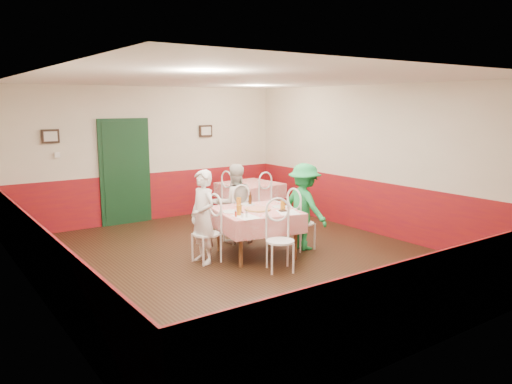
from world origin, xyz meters
TOP-DOWN VIEW (x-y plane):
  - floor at (0.00, 0.00)m, footprint 7.00×7.00m
  - ceiling at (0.00, 0.00)m, footprint 7.00×7.00m
  - back_wall at (0.00, 3.50)m, footprint 6.00×0.10m
  - front_wall at (0.00, -3.50)m, footprint 6.00×0.10m
  - left_wall at (-3.00, 0.00)m, footprint 0.10×7.00m
  - right_wall at (3.00, 0.00)m, footprint 0.10×7.00m
  - wainscot_back at (0.00, 3.48)m, footprint 6.00×0.03m
  - wainscot_front at (0.00, -3.48)m, footprint 6.00×0.03m
  - wainscot_left at (-2.98, 0.00)m, footprint 0.03×7.00m
  - wainscot_right at (2.98, 0.00)m, footprint 0.03×7.00m
  - door at (-0.60, 3.45)m, footprint 0.96×0.06m
  - picture_left at (-2.00, 3.45)m, footprint 0.32×0.03m
  - picture_right at (1.30, 3.45)m, footprint 0.32×0.03m
  - thermostat at (-1.90, 3.45)m, footprint 0.10×0.03m
  - main_table at (0.30, 0.09)m, footprint 1.42×1.42m
  - second_table at (1.78, 2.41)m, footprint 1.21×1.21m
  - chair_left at (-0.53, 0.24)m, footprint 0.44×0.44m
  - chair_right at (1.14, -0.06)m, footprint 0.42×0.42m
  - chair_far at (0.46, 0.93)m, footprint 0.43×0.43m
  - chair_near at (0.15, -0.75)m, footprint 0.55×0.55m
  - chair_second_a at (1.03, 2.41)m, footprint 0.45×0.45m
  - chair_second_b at (1.78, 1.66)m, footprint 0.45×0.45m
  - pizza at (0.31, 0.04)m, footprint 0.47×0.47m
  - plate_left at (-0.14, 0.16)m, footprint 0.29×0.29m
  - plate_right at (0.73, 0.02)m, footprint 0.29×0.29m
  - plate_far at (0.41, 0.48)m, footprint 0.29×0.29m
  - glass_a at (-0.14, -0.09)m, footprint 0.10×0.10m
  - glass_b at (0.65, -0.17)m, footprint 0.09×0.09m
  - glass_c at (0.24, 0.49)m, footprint 0.09×0.09m
  - beer_bottle at (0.45, 0.47)m, footprint 0.06×0.06m
  - shaker_a at (-0.19, -0.25)m, footprint 0.04×0.04m
  - shaker_b at (-0.13, -0.28)m, footprint 0.04×0.04m
  - shaker_c at (-0.24, -0.15)m, footprint 0.04×0.04m
  - menu_left at (-0.12, -0.25)m, footprint 0.32×0.41m
  - menu_right at (0.59, -0.36)m, footprint 0.43×0.48m
  - wallet at (0.57, -0.26)m, footprint 0.12×0.11m
  - diner_left at (-0.58, 0.25)m, footprint 0.38×0.55m
  - diner_far at (0.47, 0.97)m, footprint 0.81×0.71m
  - diner_right at (1.19, -0.07)m, footprint 0.59×0.97m

SIDE VIEW (x-z plane):
  - floor at x=0.00m, z-range 0.00..0.00m
  - main_table at x=0.30m, z-range -0.01..0.76m
  - second_table at x=1.78m, z-range -0.01..0.76m
  - chair_left at x=-0.53m, z-range 0.00..0.90m
  - chair_right at x=1.14m, z-range 0.00..0.90m
  - chair_far at x=0.46m, z-range 0.00..0.90m
  - chair_near at x=0.15m, z-range 0.00..0.90m
  - chair_second_a at x=1.03m, z-range 0.00..0.90m
  - chair_second_b at x=1.78m, z-range 0.00..0.90m
  - wainscot_back at x=0.00m, z-range 0.00..1.00m
  - wainscot_front at x=0.00m, z-range 0.00..1.00m
  - wainscot_left at x=-2.98m, z-range 0.00..1.00m
  - wainscot_right at x=2.98m, z-range 0.00..1.00m
  - diner_far at x=0.47m, z-range 0.00..1.40m
  - diner_left at x=-0.58m, z-range 0.00..1.45m
  - diner_right at x=1.19m, z-range 0.00..1.47m
  - menu_left at x=-0.12m, z-range 0.76..0.76m
  - menu_right at x=0.59m, z-range 0.76..0.76m
  - plate_left at x=-0.14m, z-range 0.76..0.77m
  - plate_right at x=0.73m, z-range 0.76..0.77m
  - plate_far at x=0.41m, z-range 0.76..0.77m
  - wallet at x=0.57m, z-range 0.76..0.78m
  - pizza at x=0.31m, z-range 0.76..0.79m
  - shaker_a at x=-0.19m, z-range 0.76..0.85m
  - shaker_b at x=-0.13m, z-range 0.76..0.85m
  - shaker_c at x=-0.24m, z-range 0.76..0.85m
  - glass_b at x=0.65m, z-range 0.76..0.91m
  - glass_c at x=0.24m, z-range 0.76..0.91m
  - glass_a at x=-0.14m, z-range 0.76..0.92m
  - beer_bottle at x=0.45m, z-range 0.76..0.96m
  - door at x=-0.60m, z-range 0.00..2.10m
  - back_wall at x=0.00m, z-range 0.00..2.80m
  - front_wall at x=0.00m, z-range 0.00..2.80m
  - left_wall at x=-3.00m, z-range 0.00..2.80m
  - right_wall at x=3.00m, z-range 0.00..2.80m
  - thermostat at x=-1.90m, z-range 1.45..1.55m
  - picture_left at x=-2.00m, z-range 1.72..1.98m
  - picture_right at x=1.30m, z-range 1.72..1.98m
  - ceiling at x=0.00m, z-range 2.80..2.80m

